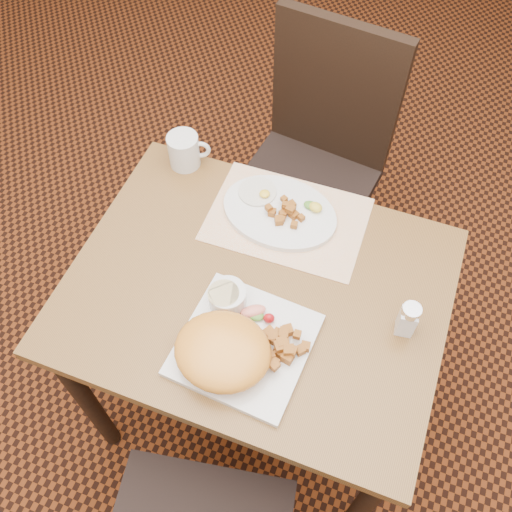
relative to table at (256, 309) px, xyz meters
The scene contains 15 objects.
ground 0.64m from the table, ahead, with size 8.00×8.00×0.00m, color black.
table is the anchor object (origin of this frame).
chair_far 0.67m from the table, 93.37° to the left, with size 0.47×0.48×0.97m.
placemat 0.25m from the table, 89.41° to the left, with size 0.40×0.28×0.00m, color white.
plate_square 0.19m from the table, 79.08° to the right, with size 0.28×0.28×0.02m, color silver.
plate_oval 0.26m from the table, 95.41° to the left, with size 0.30×0.23×0.02m, color silver, non-canonical shape.
hollandaise_mound 0.26m from the table, 90.72° to the right, with size 0.21×0.19×0.08m.
ramekin 0.17m from the table, 123.72° to the right, with size 0.09×0.09×0.05m.
garnish_sq 0.16m from the table, 67.98° to the right, with size 0.09×0.06×0.03m.
fried_egg 0.31m from the table, 109.55° to the left, with size 0.10×0.10×0.02m.
garnish_ov 0.30m from the table, 77.42° to the left, with size 0.06×0.04×0.02m.
salt_shaker 0.39m from the table, ahead, with size 0.05×0.05×0.10m.
coffee_mug 0.48m from the table, 136.42° to the left, with size 0.11×0.09×0.10m.
home_fries_sq 0.22m from the table, 51.57° to the right, with size 0.12×0.12×0.04m.
home_fries_ov 0.26m from the table, 90.73° to the left, with size 0.11×0.09×0.03m.
Camera 1 is at (0.24, -0.65, 1.93)m, focal length 40.00 mm.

